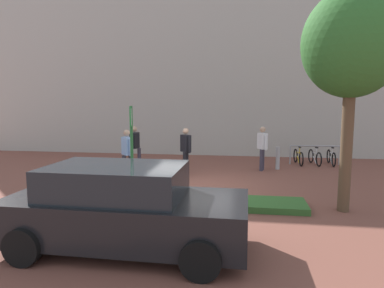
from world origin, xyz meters
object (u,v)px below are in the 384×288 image
at_px(person_shirt_white, 127,151).
at_px(person_suited_navy, 186,148).
at_px(bike_at_sign, 137,187).
at_px(bike_rack_cluster, 315,157).
at_px(person_suited_dark, 135,145).
at_px(parking_sign_post, 132,140).
at_px(person_shirt_blue, 262,146).
at_px(bollard_steel, 278,158).
at_px(tree_sidewalk, 352,45).
at_px(car_black_suv, 124,208).

relative_size(person_shirt_white, person_suited_navy, 1.00).
distance_m(bike_at_sign, bike_rack_cluster, 8.59).
bearing_deg(bike_at_sign, person_suited_dark, 108.54).
xyz_separation_m(parking_sign_post, person_shirt_blue, (3.66, 4.81, -0.69)).
bearing_deg(bike_at_sign, bike_rack_cluster, 46.53).
bearing_deg(parking_sign_post, person_suited_dark, 107.12).
bearing_deg(bollard_steel, bike_at_sign, -130.52).
xyz_separation_m(parking_sign_post, bollard_steel, (4.29, 5.15, -1.22)).
relative_size(parking_sign_post, person_shirt_blue, 1.49).
bearing_deg(bike_at_sign, parking_sign_post, -105.50).
height_order(person_suited_navy, person_shirt_blue, same).
bearing_deg(bollard_steel, person_suited_navy, -156.45).
relative_size(bollard_steel, person_suited_navy, 0.52).
distance_m(tree_sidewalk, bike_rack_cluster, 7.39).
relative_size(bollard_steel, person_shirt_white, 0.52).
height_order(bollard_steel, person_shirt_blue, person_shirt_blue).
distance_m(parking_sign_post, person_suited_navy, 3.80).
height_order(bollard_steel, car_black_suv, car_black_suv).
bearing_deg(parking_sign_post, person_suited_navy, 77.13).
xyz_separation_m(bike_rack_cluster, bollard_steel, (-1.67, -1.27, 0.10)).
relative_size(bike_rack_cluster, car_black_suv, 0.49).
xyz_separation_m(bollard_steel, person_shirt_blue, (-0.63, -0.34, 0.53)).
bearing_deg(parking_sign_post, bike_rack_cluster, 47.14).
bearing_deg(person_suited_navy, parking_sign_post, -102.87).
relative_size(person_suited_dark, person_shirt_white, 1.00).
relative_size(bike_at_sign, person_shirt_blue, 0.93).
bearing_deg(tree_sidewalk, bollard_steel, 101.84).
xyz_separation_m(bike_rack_cluster, person_shirt_white, (-7.01, -3.79, 0.63)).
bearing_deg(person_shirt_white, person_shirt_blue, 24.89).
bearing_deg(bike_rack_cluster, bollard_steel, -142.68).
distance_m(person_shirt_white, car_black_suv, 5.80).
bearing_deg(car_black_suv, bike_at_sign, 103.74).
bearing_deg(person_suited_navy, bike_at_sign, -102.72).
bearing_deg(bollard_steel, tree_sidewalk, -78.16).
bearing_deg(person_shirt_white, parking_sign_post, -68.14).
bearing_deg(person_shirt_blue, person_suited_dark, -173.97).
bearing_deg(tree_sidewalk, person_suited_navy, 141.33).
bearing_deg(person_shirt_white, bollard_steel, 25.27).
height_order(bollard_steel, person_suited_navy, person_suited_navy).
relative_size(bike_at_sign, person_suited_navy, 0.93).
bearing_deg(person_shirt_blue, tree_sidewalk, -70.38).
bearing_deg(person_suited_dark, person_shirt_white, -80.88).
distance_m(parking_sign_post, person_shirt_white, 2.91).
xyz_separation_m(tree_sidewalk, car_black_suv, (-4.57, -2.87, -3.23)).
xyz_separation_m(person_shirt_blue, car_black_suv, (-2.86, -7.68, -0.23)).
height_order(bike_rack_cluster, person_shirt_blue, person_shirt_blue).
relative_size(tree_sidewalk, car_black_suv, 1.22).
bearing_deg(tree_sidewalk, person_suited_dark, 147.42).
distance_m(person_suited_dark, person_shirt_white, 1.68).
xyz_separation_m(person_suited_navy, person_shirt_blue, (2.83, 1.17, 0.00)).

